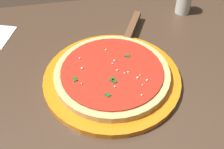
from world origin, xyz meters
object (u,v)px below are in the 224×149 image
at_px(serving_plate, 112,78).
at_px(pizza, 112,73).
at_px(parmesan_shaker, 184,1).
at_px(pizza_server, 129,35).

xyz_separation_m(serving_plate, pizza, (0.00, 0.00, 0.02)).
distance_m(serving_plate, pizza, 0.02).
bearing_deg(parmesan_shaker, pizza_server, 29.12).
relative_size(pizza, parmesan_shaker, 3.52).
bearing_deg(serving_plate, pizza, 76.11).
distance_m(pizza_server, parmesan_shaker, 0.22).
xyz_separation_m(pizza_server, parmesan_shaker, (-0.19, -0.11, 0.02)).
relative_size(pizza, pizza_server, 1.21).
bearing_deg(pizza_server, parmesan_shaker, -150.88).
height_order(serving_plate, pizza_server, pizza_server).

